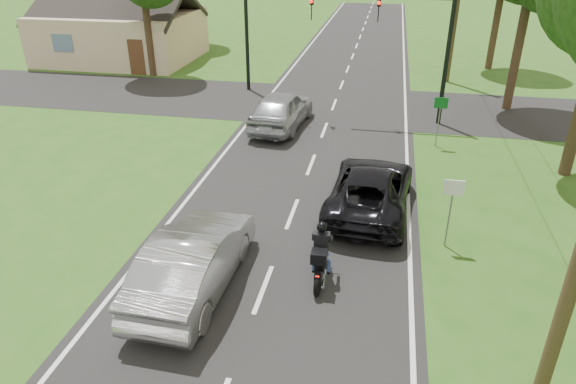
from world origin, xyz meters
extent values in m
plane|color=#295618|center=(0.00, 0.00, 0.00)|extent=(140.00, 140.00, 0.00)
cube|color=black|center=(0.00, 10.00, 0.01)|extent=(8.00, 100.00, 0.01)
cube|color=black|center=(0.00, 16.00, 0.01)|extent=(60.00, 7.00, 0.01)
torus|color=black|center=(1.34, 1.44, 0.30)|extent=(0.14, 0.60, 0.59)
torus|color=black|center=(1.37, 0.09, 0.30)|extent=(0.16, 0.65, 0.65)
cube|color=black|center=(1.36, 0.85, 0.57)|extent=(0.27, 0.86, 0.27)
sphere|color=black|center=(1.35, 1.08, 0.73)|extent=(0.31, 0.31, 0.31)
cube|color=black|center=(1.36, 0.54, 0.73)|extent=(0.32, 0.50, 0.09)
cube|color=#FF0C07|center=(1.38, -0.01, 0.59)|extent=(0.09, 0.03, 0.05)
cylinder|color=silver|center=(1.51, 0.36, 0.28)|extent=(0.10, 0.72, 0.08)
cylinder|color=black|center=(1.35, 1.26, 0.90)|extent=(0.56, 0.05, 0.03)
cube|color=black|center=(1.37, 0.27, 1.00)|extent=(0.41, 0.37, 0.29)
cube|color=black|center=(1.36, 0.72, 1.12)|extent=(0.37, 0.21, 0.54)
sphere|color=black|center=(1.36, 0.78, 1.54)|extent=(0.27, 0.27, 0.27)
cylinder|color=navy|center=(1.15, 1.01, 0.21)|extent=(0.11, 0.11, 0.41)
cylinder|color=navy|center=(1.55, 1.02, 0.21)|extent=(0.11, 0.11, 0.41)
imported|color=black|center=(2.42, 4.79, 0.75)|extent=(2.84, 5.51, 1.49)
imported|color=#AEAFB3|center=(-1.70, -0.26, 0.84)|extent=(1.87, 5.06, 1.66)
imported|color=#A0A2A8|center=(-2.02, 12.04, 0.87)|extent=(2.51, 5.22, 1.72)
cylinder|color=black|center=(5.20, 14.00, 3.00)|extent=(0.20, 0.20, 6.00)
imported|color=black|center=(2.00, 14.00, 5.05)|extent=(0.16, 0.36, 1.00)
imported|color=black|center=(-1.00, 14.00, 5.05)|extent=(0.16, 0.36, 1.00)
sphere|color=#FF0C07|center=(2.00, 13.82, 5.38)|extent=(0.16, 0.16, 0.16)
sphere|color=#FF0C07|center=(-1.00, 13.82, 5.38)|extent=(0.16, 0.16, 0.16)
cylinder|color=black|center=(-5.20, 18.00, 3.00)|extent=(0.20, 0.20, 6.00)
cylinder|color=slate|center=(4.70, 3.00, 1.00)|extent=(0.05, 0.05, 2.00)
cube|color=silver|center=(4.70, 2.97, 1.90)|extent=(0.55, 0.04, 0.45)
cylinder|color=slate|center=(4.90, 11.00, 1.00)|extent=(0.05, 0.05, 2.00)
cube|color=#0C591E|center=(4.90, 10.97, 1.90)|extent=(0.55, 0.04, 0.45)
cylinder|color=#332316|center=(8.80, 17.00, 3.50)|extent=(0.44, 0.44, 7.00)
cylinder|color=#332316|center=(9.20, 26.00, 3.22)|extent=(0.44, 0.44, 6.44)
cylinder|color=#332316|center=(-12.00, 20.00, 3.08)|extent=(0.44, 0.44, 6.16)
cylinder|color=#332316|center=(-14.00, 30.00, 3.36)|extent=(0.44, 0.44, 6.72)
cube|color=tan|center=(-16.00, 24.00, 1.60)|extent=(10.00, 8.00, 3.20)
cube|color=black|center=(-16.00, 22.00, 3.70)|extent=(10.20, 4.00, 2.29)
cube|color=black|center=(-16.00, 26.00, 3.70)|extent=(10.20, 4.00, 2.29)
camera|label=1|loc=(2.64, -10.24, 8.14)|focal=32.00mm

